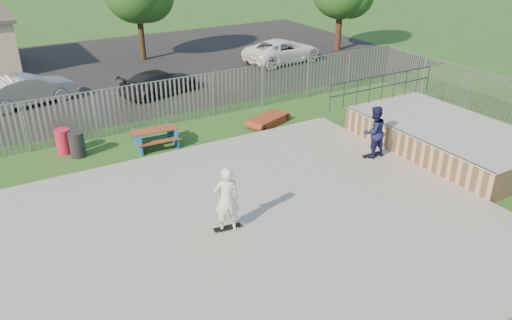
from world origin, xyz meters
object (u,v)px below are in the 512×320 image
picnic_table (155,138)px  trash_bin_red (64,141)px  skater_white (227,199)px  car_dark (160,82)px  car_silver (28,90)px  skater_navy (374,132)px  trash_bin_grey (77,145)px  car_white (283,51)px  funbox (268,120)px

picnic_table → trash_bin_red: (-3.20, 1.15, 0.11)m
picnic_table → skater_white: 6.89m
car_dark → car_silver: bearing=59.6°
skater_navy → car_dark: bearing=-70.5°
car_silver → skater_navy: size_ratio=2.27×
car_dark → trash_bin_grey: bearing=121.2°
car_white → trash_bin_red: bearing=109.5°
car_silver → skater_white: (3.10, -14.61, 0.37)m
car_dark → skater_white: size_ratio=2.17×
car_silver → skater_navy: 16.35m
funbox → car_dark: size_ratio=0.47×
picnic_table → car_silver: 8.53m
car_dark → car_white: bearing=-90.9°
trash_bin_red → car_white: (14.56, 7.16, 0.25)m
picnic_table → funbox: size_ratio=0.90×
car_white → skater_white: size_ratio=2.64×
funbox → skater_navy: bearing=-94.8°
skater_white → trash_bin_red: bearing=-54.3°
car_dark → skater_navy: bearing=-175.7°
trash_bin_grey → car_silver: size_ratio=0.22×
funbox → car_white: 10.63m
car_silver → picnic_table: bearing=-169.2°
funbox → skater_navy: 5.27m
trash_bin_grey → trash_bin_red: bearing=123.0°
skater_navy → funbox: bearing=-74.0°
skater_navy → trash_bin_grey: bearing=-31.7°
trash_bin_grey → car_dark: 7.68m
car_white → skater_navy: skater_navy is taller
trash_bin_red → trash_bin_grey: 0.68m
trash_bin_red → skater_white: 8.50m
car_silver → car_white: size_ratio=0.86×
car_white → skater_navy: 14.40m
trash_bin_red → car_white: 16.23m
funbox → skater_navy: size_ratio=1.02×
car_silver → skater_navy: (9.92, -12.99, 0.37)m
car_white → skater_white: skater_white is taller
funbox → car_dark: bearing=91.5°
trash_bin_grey → skater_white: bearing=-71.7°
picnic_table → trash_bin_red: bearing=163.1°
car_white → car_silver: bearing=85.4°
trash_bin_red → skater_white: (2.82, -7.99, 0.64)m
skater_navy → picnic_table: bearing=-38.7°
picnic_table → trash_bin_grey: trash_bin_grey is taller
trash_bin_grey → car_white: bearing=28.6°
car_silver → skater_navy: bearing=-155.9°
trash_bin_grey → skater_navy: size_ratio=0.49×
funbox → skater_white: skater_white is taller
car_silver → funbox: bearing=-146.5°
trash_bin_grey → skater_navy: skater_navy is taller
picnic_table → trash_bin_grey: 2.89m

